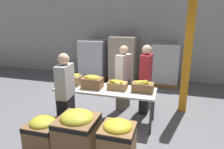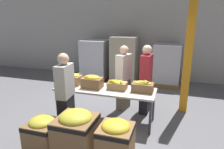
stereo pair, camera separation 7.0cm
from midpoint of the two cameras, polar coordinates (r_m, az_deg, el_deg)
name	(u,v)px [view 1 (the left image)]	position (r m, az deg, el deg)	size (l,w,h in m)	color
ground_plane	(105,120)	(4.85, -2.33, -12.82)	(30.00, 30.00, 0.00)	slate
wall_back	(136,27)	(7.94, 6.48, 13.32)	(16.00, 0.08, 4.00)	#B7B7B2
sorting_table	(105,91)	(4.55, -2.43, -4.71)	(2.27, 0.76, 0.79)	beige
banana_box_0	(72,79)	(4.86, -11.66, -1.20)	(0.42, 0.27, 0.27)	#A37A4C
banana_box_1	(92,82)	(4.54, -6.11, -2.02)	(0.46, 0.30, 0.30)	olive
banana_box_2	(117,85)	(4.45, 1.10, -2.95)	(0.43, 0.27, 0.23)	#A37A4C
banana_box_3	(143,86)	(4.35, 8.37, -3.29)	(0.46, 0.28, 0.26)	olive
volunteer_0	(146,80)	(4.98, 9.17, -1.55)	(0.26, 0.48, 1.72)	black
volunteer_1	(66,95)	(4.13, -13.51, -5.73)	(0.26, 0.47, 1.68)	black
volunteer_2	(123,78)	(5.14, 2.87, -1.06)	(0.35, 0.50, 1.68)	#6B604C
donation_bin_0	(44,134)	(3.87, -19.40, -15.66)	(0.53, 0.53, 0.67)	olive
donation_bin_1	(78,134)	(3.51, -10.37, -16.41)	(0.64, 0.64, 0.88)	olive
donation_bin_2	(117,143)	(3.31, 0.93, -18.92)	(0.53, 0.53, 0.81)	olive
support_pillar	(190,32)	(5.14, 20.95, 11.18)	(0.18, 0.18, 4.00)	orange
pallet_stack_0	(123,60)	(7.33, 3.02, 4.07)	(0.99, 0.99, 1.70)	olive
pallet_stack_1	(165,65)	(7.38, 14.60, 2.71)	(1.00, 1.00, 1.46)	olive
pallet_stack_2	(94,60)	(7.78, -5.30, 4.06)	(1.05, 1.05, 1.53)	olive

